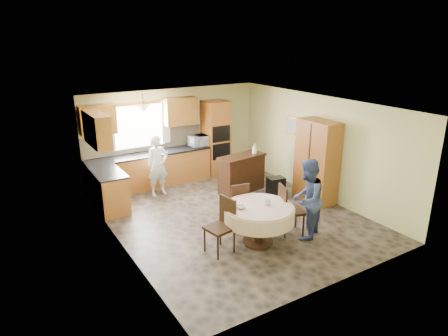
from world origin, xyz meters
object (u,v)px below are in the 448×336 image
chair_left (223,222)px  oven_tower (216,138)px  chair_right (288,207)px  cupboard (317,161)px  dining_table (259,214)px  person_sink (158,166)px  person_dining (307,199)px  chair_back (238,202)px  sideboard (242,174)px

chair_left → oven_tower: bearing=142.0°
oven_tower → chair_right: size_ratio=2.06×
cupboard → dining_table: bearing=-157.4°
dining_table → chair_right: chair_right is taller
person_sink → person_dining: (1.62, -3.60, 0.05)m
chair_right → cupboard: bearing=-41.0°
chair_back → person_dining: person_dining is taller
sideboard → chair_left: size_ratio=1.20×
cupboard → dining_table: 2.66m
sideboard → person_sink: bearing=146.1°
dining_table → chair_back: 0.82m
chair_back → sideboard: bearing=-116.3°
dining_table → cupboard: bearing=22.6°
chair_left → chair_back: size_ratio=1.07×
chair_left → person_dining: size_ratio=0.65×
oven_tower → chair_right: oven_tower is taller
cupboard → person_sink: bearing=143.5°
sideboard → person_dining: size_ratio=0.78×
sideboard → chair_left: bearing=-139.2°
oven_tower → sideboard: 1.65m
sideboard → dining_table: (-1.23, -2.42, 0.15)m
chair_back → chair_right: bearing=139.9°
chair_right → person_dining: person_dining is taller
cupboard → person_sink: 3.87m
dining_table → chair_back: size_ratio=1.40×
oven_tower → person_dining: (-0.42, -4.23, -0.25)m
chair_right → sideboard: bearing=6.9°
dining_table → sideboard: bearing=63.0°
sideboard → chair_back: size_ratio=1.29×
sideboard → cupboard: cupboard is taller
chair_back → person_sink: bearing=-63.9°
chair_back → cupboard: bearing=-165.4°
cupboard → chair_back: size_ratio=2.03×
chair_right → person_sink: size_ratio=0.68×
cupboard → chair_right: 2.01m
chair_back → chair_right: 1.04m
chair_left → chair_right: bearing=77.4°
sideboard → dining_table: sideboard is taller
sideboard → person_sink: size_ratio=0.82×
sideboard → chair_back: 1.99m
chair_right → chair_back: bearing=58.9°
chair_right → person_sink: 3.59m
cupboard → person_dining: size_ratio=1.22×
chair_back → chair_right: size_ratio=0.94×
person_sink → person_dining: person_dining is taller
person_sink → oven_tower: bearing=13.3°
sideboard → person_dining: person_dining is taller
person_sink → cupboard: bearing=-40.5°
chair_back → person_dining: size_ratio=0.60×
sideboard → cupboard: bearing=-58.5°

